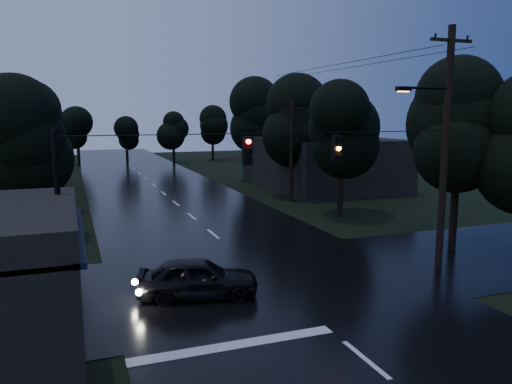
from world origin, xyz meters
TOP-DOWN VIEW (x-y plane):
  - main_road at (0.00, 30.00)m, footprint 12.00×120.00m
  - cross_street at (0.00, 12.00)m, footprint 60.00×9.00m
  - building_far_right at (14.00, 34.00)m, footprint 10.00×14.00m
  - utility_pole_main at (7.41, 11.00)m, footprint 3.50×0.30m
  - utility_pole_far at (8.30, 28.00)m, footprint 2.00×0.30m
  - anchor_pole_left at (-7.50, 11.00)m, footprint 0.18×0.18m
  - span_signals at (0.56, 10.99)m, footprint 15.00×0.37m
  - tree_corner_near at (10.00, 13.00)m, footprint 4.48×4.48m
  - tree_left_a at (-9.00, 22.00)m, footprint 3.92×3.92m
  - tree_left_b at (-9.60, 30.00)m, footprint 4.20×4.20m
  - tree_left_c at (-10.20, 40.00)m, footprint 4.48×4.48m
  - tree_right_a at (9.00, 22.00)m, footprint 4.20×4.20m
  - tree_right_b at (9.60, 30.00)m, footprint 4.48×4.48m
  - tree_right_c at (10.20, 40.00)m, footprint 4.76×4.76m
  - car at (-3.04, 11.06)m, footprint 4.52×2.58m

SIDE VIEW (x-z plane):
  - main_road at x=0.00m, z-range -0.01..0.01m
  - cross_street at x=0.00m, z-range -0.01..0.01m
  - car at x=-3.04m, z-range 0.00..1.45m
  - building_far_right at x=14.00m, z-range 0.00..4.40m
  - anchor_pole_left at x=-7.50m, z-range 0.00..6.00m
  - utility_pole_far at x=8.30m, z-range 0.13..7.63m
  - tree_left_a at x=-9.00m, z-range 1.11..9.37m
  - span_signals at x=0.56m, z-range 4.69..5.80m
  - utility_pole_main at x=7.41m, z-range 0.26..10.26m
  - tree_left_b at x=-9.60m, z-range 1.19..10.04m
  - tree_right_a at x=9.00m, z-range 1.19..10.04m
  - tree_corner_near at x=10.00m, z-range 1.27..10.71m
  - tree_left_c at x=-10.20m, z-range 1.27..10.71m
  - tree_right_b at x=9.60m, z-range 1.27..10.71m
  - tree_right_c at x=10.20m, z-range 1.35..11.38m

